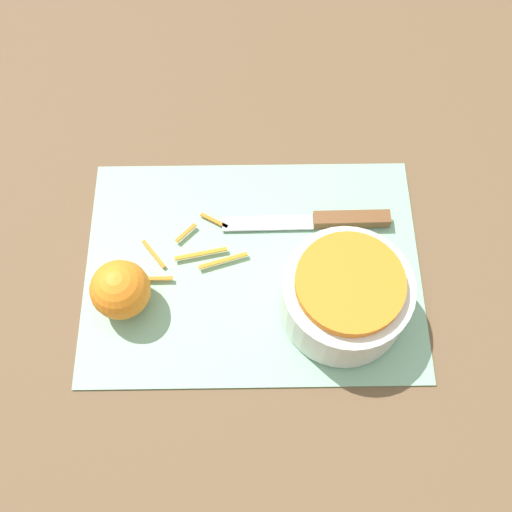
# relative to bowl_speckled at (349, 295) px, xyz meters

# --- Properties ---
(ground_plane) EXTENTS (4.00, 4.00, 0.00)m
(ground_plane) POSITION_rel_bowl_speckled_xyz_m (0.11, -0.06, -0.05)
(ground_plane) COLOR brown
(cutting_board) EXTENTS (0.44, 0.32, 0.01)m
(cutting_board) POSITION_rel_bowl_speckled_xyz_m (0.11, -0.06, -0.05)
(cutting_board) COLOR #84B793
(cutting_board) RESTS_ON ground_plane
(bowl_speckled) EXTENTS (0.16, 0.16, 0.09)m
(bowl_speckled) POSITION_rel_bowl_speckled_xyz_m (0.00, 0.00, 0.00)
(bowl_speckled) COLOR silver
(bowl_speckled) RESTS_ON cutting_board
(knife) EXTENTS (0.23, 0.02, 0.02)m
(knife) POSITION_rel_bowl_speckled_xyz_m (-0.00, -0.13, -0.04)
(knife) COLOR brown
(knife) RESTS_ON cutting_board
(orange_left) EXTENTS (0.08, 0.08, 0.08)m
(orange_left) POSITION_rel_bowl_speckled_xyz_m (0.28, -0.01, -0.01)
(orange_left) COLOR orange
(orange_left) RESTS_ON cutting_board
(peel_pile) EXTENTS (0.16, 0.10, 0.01)m
(peel_pile) POSITION_rel_bowl_speckled_xyz_m (0.20, -0.08, -0.04)
(peel_pile) COLOR orange
(peel_pile) RESTS_ON cutting_board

